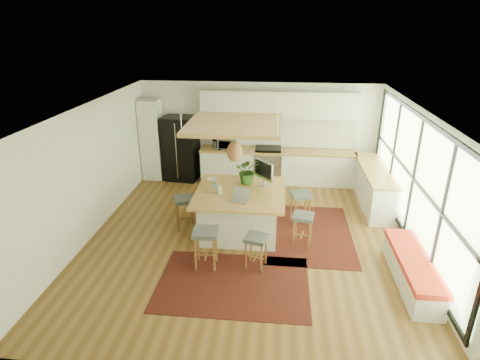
# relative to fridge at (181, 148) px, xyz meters

# --- Properties ---
(floor) EXTENTS (7.00, 7.00, 0.00)m
(floor) POSITION_rel_fridge_xyz_m (2.13, -3.15, -0.93)
(floor) COLOR brown
(floor) RESTS_ON ground
(ceiling) EXTENTS (7.00, 7.00, 0.00)m
(ceiling) POSITION_rel_fridge_xyz_m (2.13, -3.15, 1.78)
(ceiling) COLOR white
(ceiling) RESTS_ON ground
(wall_back) EXTENTS (6.50, 0.00, 6.50)m
(wall_back) POSITION_rel_fridge_xyz_m (2.13, 0.35, 0.42)
(wall_back) COLOR white
(wall_back) RESTS_ON ground
(wall_front) EXTENTS (6.50, 0.00, 6.50)m
(wall_front) POSITION_rel_fridge_xyz_m (2.13, -6.65, 0.42)
(wall_front) COLOR white
(wall_front) RESTS_ON ground
(wall_left) EXTENTS (0.00, 7.00, 7.00)m
(wall_left) POSITION_rel_fridge_xyz_m (-1.12, -3.15, 0.42)
(wall_left) COLOR white
(wall_left) RESTS_ON ground
(wall_right) EXTENTS (0.00, 7.00, 7.00)m
(wall_right) POSITION_rel_fridge_xyz_m (5.38, -3.15, 0.42)
(wall_right) COLOR white
(wall_right) RESTS_ON ground
(window_wall) EXTENTS (0.10, 6.20, 2.60)m
(window_wall) POSITION_rel_fridge_xyz_m (5.35, -3.15, 0.47)
(window_wall) COLOR black
(window_wall) RESTS_ON wall_right
(pantry) EXTENTS (0.55, 0.60, 2.25)m
(pantry) POSITION_rel_fridge_xyz_m (-0.82, 0.03, 0.20)
(pantry) COLOR white
(pantry) RESTS_ON floor
(back_counter_base) EXTENTS (4.20, 0.60, 0.88)m
(back_counter_base) POSITION_rel_fridge_xyz_m (2.68, 0.03, -0.49)
(back_counter_base) COLOR white
(back_counter_base) RESTS_ON floor
(back_counter_top) EXTENTS (4.24, 0.64, 0.05)m
(back_counter_top) POSITION_rel_fridge_xyz_m (2.68, 0.03, -0.03)
(back_counter_top) COLOR #AB813C
(back_counter_top) RESTS_ON back_counter_base
(backsplash) EXTENTS (4.20, 0.02, 0.80)m
(backsplash) POSITION_rel_fridge_xyz_m (2.68, 0.33, 0.43)
(backsplash) COLOR white
(backsplash) RESTS_ON wall_back
(upper_cabinets) EXTENTS (4.20, 0.34, 0.70)m
(upper_cabinets) POSITION_rel_fridge_xyz_m (2.68, 0.17, 1.22)
(upper_cabinets) COLOR white
(upper_cabinets) RESTS_ON wall_back
(range) EXTENTS (0.76, 0.62, 1.00)m
(range) POSITION_rel_fridge_xyz_m (2.43, 0.03, -0.43)
(range) COLOR #A5A5AA
(range) RESTS_ON floor
(right_counter_base) EXTENTS (0.60, 2.50, 0.88)m
(right_counter_base) POSITION_rel_fridge_xyz_m (5.06, -1.15, -0.49)
(right_counter_base) COLOR white
(right_counter_base) RESTS_ON floor
(right_counter_top) EXTENTS (0.64, 2.54, 0.05)m
(right_counter_top) POSITION_rel_fridge_xyz_m (5.06, -1.15, -0.03)
(right_counter_top) COLOR #AB813C
(right_counter_top) RESTS_ON right_counter_base
(window_bench) EXTENTS (0.52, 2.00, 0.50)m
(window_bench) POSITION_rel_fridge_xyz_m (5.08, -4.35, -0.68)
(window_bench) COLOR white
(window_bench) RESTS_ON floor
(ceiling_panel) EXTENTS (1.86, 1.86, 0.80)m
(ceiling_panel) POSITION_rel_fridge_xyz_m (1.83, -2.75, 1.12)
(ceiling_panel) COLOR #AB813C
(ceiling_panel) RESTS_ON ceiling
(rug_near) EXTENTS (2.60, 1.80, 0.01)m
(rug_near) POSITION_rel_fridge_xyz_m (2.03, -4.71, -0.92)
(rug_near) COLOR black
(rug_near) RESTS_ON floor
(rug_right) EXTENTS (1.80, 2.60, 0.01)m
(rug_right) POSITION_rel_fridge_xyz_m (3.42, -2.82, -0.92)
(rug_right) COLOR black
(rug_right) RESTS_ON floor
(fridge) EXTENTS (0.97, 0.80, 1.80)m
(fridge) POSITION_rel_fridge_xyz_m (0.00, 0.00, 0.00)
(fridge) COLOR black
(fridge) RESTS_ON floor
(island) EXTENTS (1.85, 1.85, 0.93)m
(island) POSITION_rel_fridge_xyz_m (1.96, -2.86, -0.46)
(island) COLOR #AB813C
(island) RESTS_ON floor
(stool_near_left) EXTENTS (0.46, 0.46, 0.75)m
(stool_near_left) POSITION_rel_fridge_xyz_m (1.47, -4.23, -0.57)
(stool_near_left) COLOR #424749
(stool_near_left) RESTS_ON floor
(stool_near_right) EXTENTS (0.46, 0.46, 0.64)m
(stool_near_right) POSITION_rel_fridge_xyz_m (2.38, -4.16, -0.57)
(stool_near_right) COLOR #424749
(stool_near_right) RESTS_ON floor
(stool_right_front) EXTENTS (0.47, 0.47, 0.67)m
(stool_right_front) POSITION_rel_fridge_xyz_m (3.26, -3.28, -0.57)
(stool_right_front) COLOR #424749
(stool_right_front) RESTS_ON floor
(stool_right_back) EXTENTS (0.52, 0.52, 0.72)m
(stool_right_back) POSITION_rel_fridge_xyz_m (3.25, -2.33, -0.57)
(stool_right_back) COLOR #424749
(stool_right_back) RESTS_ON floor
(stool_left_side) EXTENTS (0.55, 0.55, 0.73)m
(stool_left_side) POSITION_rel_fridge_xyz_m (0.77, -2.85, -0.57)
(stool_left_side) COLOR #424749
(stool_left_side) RESTS_ON floor
(laptop) EXTENTS (0.42, 0.44, 0.26)m
(laptop) POSITION_rel_fridge_xyz_m (1.99, -3.33, 0.12)
(laptop) COLOR #A5A5AA
(laptop) RESTS_ON island
(monitor) EXTENTS (0.56, 0.59, 0.56)m
(monitor) POSITION_rel_fridge_xyz_m (2.42, -2.46, 0.26)
(monitor) COLOR #A5A5AA
(monitor) RESTS_ON island
(microwave) EXTENTS (0.59, 0.37, 0.38)m
(microwave) POSITION_rel_fridge_xyz_m (1.21, 0.03, 0.19)
(microwave) COLOR #A5A5AA
(microwave) RESTS_ON back_counter_top
(island_plant) EXTENTS (0.57, 0.63, 0.45)m
(island_plant) POSITION_rel_fridge_xyz_m (2.08, -2.40, 0.23)
(island_plant) COLOR #1E4C19
(island_plant) RESTS_ON island
(island_bowl) EXTENTS (0.23, 0.23, 0.06)m
(island_bowl) POSITION_rel_fridge_xyz_m (1.29, -2.34, 0.03)
(island_bowl) COLOR silver
(island_bowl) RESTS_ON island
(island_bottle_0) EXTENTS (0.07, 0.07, 0.19)m
(island_bottle_0) POSITION_rel_fridge_xyz_m (1.41, -2.76, 0.10)
(island_bottle_0) COLOR teal
(island_bottle_0) RESTS_ON island
(island_bottle_1) EXTENTS (0.07, 0.07, 0.19)m
(island_bottle_1) POSITION_rel_fridge_xyz_m (1.56, -3.01, 0.10)
(island_bottle_1) COLOR silver
(island_bottle_1) RESTS_ON island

